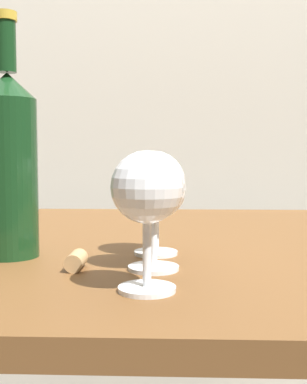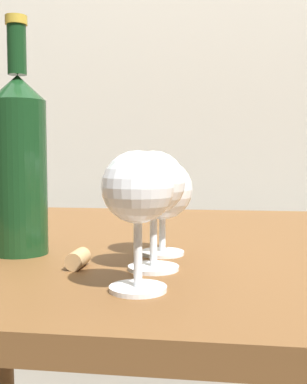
# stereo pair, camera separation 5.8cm
# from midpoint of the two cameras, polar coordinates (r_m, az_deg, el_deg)

# --- Properties ---
(back_wall) EXTENTS (5.00, 0.08, 2.60)m
(back_wall) POSITION_cam_midpoint_polar(r_m,az_deg,el_deg) (1.76, 1.51, 17.17)
(back_wall) COLOR beige
(back_wall) RESTS_ON ground_plane
(dining_table) EXTENTS (1.15, 0.88, 0.77)m
(dining_table) POSITION_cam_midpoint_polar(r_m,az_deg,el_deg) (0.83, 0.64, -12.80)
(dining_table) COLOR brown
(dining_table) RESTS_ON ground_plane
(wine_glass_rose) EXTENTS (0.07, 0.07, 0.14)m
(wine_glass_rose) POSITION_cam_midpoint_polar(r_m,az_deg,el_deg) (0.49, -4.20, 0.09)
(wine_glass_rose) COLOR white
(wine_glass_rose) RESTS_ON dining_table
(wine_glass_port) EXTENTS (0.08, 0.08, 0.14)m
(wine_glass_port) POSITION_cam_midpoint_polar(r_m,az_deg,el_deg) (0.58, -2.87, 0.68)
(wine_glass_port) COLOR white
(wine_glass_port) RESTS_ON dining_table
(wine_glass_pinot) EXTENTS (0.08, 0.08, 0.13)m
(wine_glass_pinot) POSITION_cam_midpoint_polar(r_m,az_deg,el_deg) (0.67, -2.19, 0.03)
(wine_glass_pinot) COLOR white
(wine_glass_pinot) RESTS_ON dining_table
(wine_bottle) EXTENTS (0.08, 0.08, 0.33)m
(wine_bottle) POSITION_cam_midpoint_polar(r_m,az_deg,el_deg) (0.69, -19.06, 3.44)
(wine_bottle) COLOR #143819
(wine_bottle) RESTS_ON dining_table
(cork) EXTENTS (0.02, 0.04, 0.02)m
(cork) POSITION_cam_midpoint_polar(r_m,az_deg,el_deg) (0.61, -11.88, -7.97)
(cork) COLOR tan
(cork) RESTS_ON dining_table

